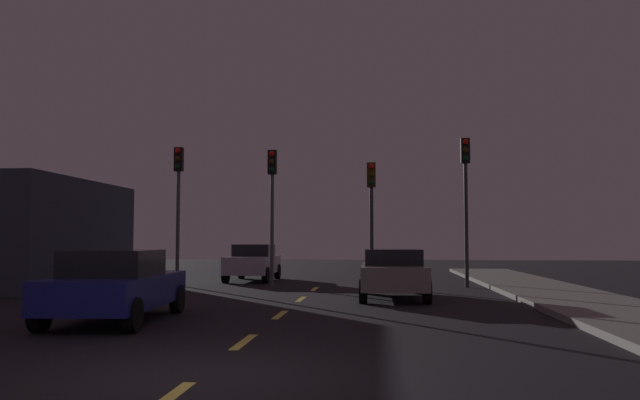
{
  "coord_description": "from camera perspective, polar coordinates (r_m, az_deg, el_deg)",
  "views": [
    {
      "loc": [
        2.24,
        -7.79,
        1.68
      ],
      "look_at": [
        0.01,
        15.88,
        3.2
      ],
      "focal_mm": 35.46,
      "sensor_mm": 36.0,
      "label": 1
    }
  ],
  "objects": [
    {
      "name": "sidewalk_curb_right",
      "position": [
        15.78,
        25.16,
        -9.14
      ],
      "size": [
        3.0,
        40.0,
        0.15
      ],
      "primitive_type": "cube",
      "color": "gray",
      "rests_on": "ground_plane"
    },
    {
      "name": "traffic_signal_far_left",
      "position": [
        24.3,
        -12.67,
        1.0
      ],
      "size": [
        0.32,
        0.38,
        5.17
      ],
      "color": "#4C4C51",
      "rests_on": "ground_plane"
    },
    {
      "name": "storefront_left",
      "position": [
        25.1,
        -25.25,
        -2.78
      ],
      "size": [
        5.08,
        7.89,
        3.81
      ],
      "primitive_type": "cube",
      "color": "#333847",
      "rests_on": "ground_plane"
    },
    {
      "name": "car_adjacent_lane",
      "position": [
        13.81,
        -17.93,
        -7.31
      ],
      "size": [
        2.18,
        4.35,
        1.48
      ],
      "color": "navy",
      "rests_on": "ground_plane"
    },
    {
      "name": "car_oncoming_far",
      "position": [
        26.47,
        -6.05,
        -5.6
      ],
      "size": [
        1.83,
        4.04,
        1.51
      ],
      "color": "silver",
      "rests_on": "ground_plane"
    },
    {
      "name": "lane_stripe_nearest",
      "position": [
        7.16,
        -13.62,
        -17.07
      ],
      "size": [
        0.16,
        1.6,
        0.01
      ],
      "primitive_type": "cube",
      "color": "#EACC4C",
      "rests_on": "ground_plane"
    },
    {
      "name": "lane_stripe_fourth",
      "position": [
        18.21,
        -1.73,
        -8.93
      ],
      "size": [
        0.16,
        1.6,
        0.01
      ],
      "primitive_type": "cube",
      "color": "#EACC4C",
      "rests_on": "ground_plane"
    },
    {
      "name": "traffic_signal_far_right",
      "position": [
        23.32,
        13.01,
        1.49
      ],
      "size": [
        0.32,
        0.38,
        5.36
      ],
      "color": "#2D2D30",
      "rests_on": "ground_plane"
    },
    {
      "name": "car_stopped_ahead",
      "position": [
        18.5,
        6.6,
        -6.54
      ],
      "size": [
        1.95,
        4.25,
        1.42
      ],
      "color": "gray",
      "rests_on": "ground_plane"
    },
    {
      "name": "lane_stripe_fifth",
      "position": [
        21.97,
        -0.49,
        -8.02
      ],
      "size": [
        0.16,
        1.6,
        0.01
      ],
      "primitive_type": "cube",
      "color": "#EACC4C",
      "rests_on": "ground_plane"
    },
    {
      "name": "ground_plane",
      "position": [
        15.05,
        -3.26,
        -10.05
      ],
      "size": [
        80.0,
        80.0,
        0.0
      ],
      "primitive_type": "plane",
      "color": "black"
    },
    {
      "name": "traffic_signal_center_left",
      "position": [
        23.43,
        -4.35,
        0.85
      ],
      "size": [
        0.32,
        0.38,
        5.02
      ],
      "color": "#4C4C51",
      "rests_on": "ground_plane"
    },
    {
      "name": "traffic_signal_center_right",
      "position": [
        23.07,
        4.66,
        0.1
      ],
      "size": [
        0.32,
        0.38,
        4.51
      ],
      "color": "#2D2D30",
      "rests_on": "ground_plane"
    },
    {
      "name": "lane_stripe_third",
      "position": [
        14.46,
        -3.62,
        -10.29
      ],
      "size": [
        0.16,
        1.6,
        0.01
      ],
      "primitive_type": "cube",
      "color": "#EACC4C",
      "rests_on": "ground_plane"
    },
    {
      "name": "lane_stripe_second",
      "position": [
        10.76,
        -6.86,
        -12.58
      ],
      "size": [
        0.16,
        1.6,
        0.01
      ],
      "primitive_type": "cube",
      "color": "#EACC4C",
      "rests_on": "ground_plane"
    }
  ]
}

